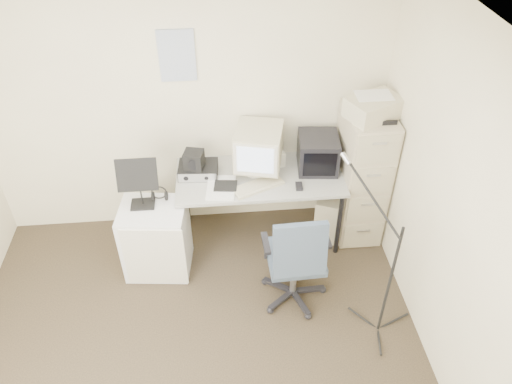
{
  "coord_description": "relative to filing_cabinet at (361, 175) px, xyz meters",
  "views": [
    {
      "loc": [
        0.26,
        -2.12,
        3.44
      ],
      "look_at": [
        0.55,
        0.95,
        0.95
      ],
      "focal_mm": 35.0,
      "sensor_mm": 36.0,
      "label": 1
    }
  ],
  "objects": [
    {
      "name": "floor",
      "position": [
        -1.58,
        -1.48,
        -0.66
      ],
      "size": [
        3.6,
        3.6,
        0.01
      ],
      "primitive_type": "cube",
      "color": "#2B261B",
      "rests_on": "ground"
    },
    {
      "name": "ceiling",
      "position": [
        -1.58,
        -1.48,
        1.85
      ],
      "size": [
        3.6,
        3.6,
        0.01
      ],
      "primitive_type": "cube",
      "color": "white",
      "rests_on": "ground"
    },
    {
      "name": "wall_back",
      "position": [
        -1.58,
        0.32,
        0.6
      ],
      "size": [
        3.6,
        0.02,
        2.5
      ],
      "primitive_type": "cube",
      "color": "#FDF6CB",
      "rests_on": "ground"
    },
    {
      "name": "wall_right",
      "position": [
        0.22,
        -1.48,
        0.6
      ],
      "size": [
        0.02,
        3.6,
        2.5
      ],
      "primitive_type": "cube",
      "color": "#FDF6CB",
      "rests_on": "ground"
    },
    {
      "name": "wall_calendar",
      "position": [
        -1.6,
        0.31,
        1.1
      ],
      "size": [
        0.3,
        0.02,
        0.44
      ],
      "primitive_type": "cube",
      "color": "white",
      "rests_on": "wall_back"
    },
    {
      "name": "filing_cabinet",
      "position": [
        0.0,
        0.0,
        0.0
      ],
      "size": [
        0.4,
        0.6,
        1.3
      ],
      "primitive_type": "cube",
      "color": "#C7BD92",
      "rests_on": "floor"
    },
    {
      "name": "printer",
      "position": [
        0.0,
        -0.05,
        0.74
      ],
      "size": [
        0.53,
        0.46,
        0.17
      ],
      "primitive_type": "cube",
      "rotation": [
        0.0,
        0.0,
        0.43
      ],
      "color": "#BCB28B",
      "rests_on": "filing_cabinet"
    },
    {
      "name": "desk",
      "position": [
        -0.95,
        -0.03,
        -0.29
      ],
      "size": [
        1.5,
        0.7,
        0.73
      ],
      "primitive_type": "cube",
      "color": "#ACADA6",
      "rests_on": "floor"
    },
    {
      "name": "crt_monitor",
      "position": [
        -0.95,
        0.05,
        0.3
      ],
      "size": [
        0.48,
        0.5,
        0.44
      ],
      "primitive_type": "cube",
      "rotation": [
        0.0,
        0.0,
        -0.23
      ],
      "color": "#BCB28B",
      "rests_on": "desk"
    },
    {
      "name": "crt_tv",
      "position": [
        -0.41,
        0.06,
        0.24
      ],
      "size": [
        0.39,
        0.41,
        0.32
      ],
      "primitive_type": "cube",
      "rotation": [
        0.0,
        0.0,
        -0.1
      ],
      "color": "black",
      "rests_on": "desk"
    },
    {
      "name": "desk_speaker",
      "position": [
        -0.74,
        0.11,
        0.15
      ],
      "size": [
        0.09,
        0.09,
        0.14
      ],
      "primitive_type": "cube",
      "rotation": [
        0.0,
        0.0,
        0.2
      ],
      "color": "silver",
      "rests_on": "desk"
    },
    {
      "name": "keyboard",
      "position": [
        -0.98,
        -0.19,
        0.09
      ],
      "size": [
        0.48,
        0.33,
        0.03
      ],
      "primitive_type": "cube",
      "rotation": [
        0.0,
        0.0,
        0.42
      ],
      "color": "#BCB28B",
      "rests_on": "desk"
    },
    {
      "name": "mouse",
      "position": [
        -0.62,
        -0.23,
        0.09
      ],
      "size": [
        0.07,
        0.1,
        0.03
      ],
      "primitive_type": "cube",
      "rotation": [
        0.0,
        0.0,
        -0.07
      ],
      "color": "black",
      "rests_on": "desk"
    },
    {
      "name": "radio_receiver",
      "position": [
        -1.5,
        0.05,
        0.13
      ],
      "size": [
        0.37,
        0.27,
        0.1
      ],
      "primitive_type": "cube",
      "rotation": [
        0.0,
        0.0,
        -0.07
      ],
      "color": "black",
      "rests_on": "desk"
    },
    {
      "name": "radio_speaker",
      "position": [
        -1.53,
        0.02,
        0.26
      ],
      "size": [
        0.2,
        0.19,
        0.16
      ],
      "primitive_type": "cube",
      "rotation": [
        0.0,
        0.0,
        -0.25
      ],
      "color": "black",
      "rests_on": "radio_receiver"
    },
    {
      "name": "papers",
      "position": [
        -1.3,
        -0.18,
        0.09
      ],
      "size": [
        0.28,
        0.36,
        0.02
      ],
      "primitive_type": "cube",
      "rotation": [
        0.0,
        0.0,
        -0.11
      ],
      "color": "white",
      "rests_on": "desk"
    },
    {
      "name": "pc_tower",
      "position": [
        -0.24,
        0.02,
        -0.42
      ],
      "size": [
        0.4,
        0.54,
        0.46
      ],
      "primitive_type": "cube",
      "rotation": [
        0.0,
        0.0,
        -0.41
      ],
      "color": "#BCB28B",
      "rests_on": "floor"
    },
    {
      "name": "office_chair",
      "position": [
        -0.74,
        -0.82,
        -0.15
      ],
      "size": [
        0.6,
        0.6,
        1.01
      ],
      "primitive_type": "cube",
      "rotation": [
        0.0,
        0.0,
        0.04
      ],
      "color": "#3B4455",
      "rests_on": "floor"
    },
    {
      "name": "side_cart",
      "position": [
        -1.9,
        -0.36,
        -0.31
      ],
      "size": [
        0.6,
        0.5,
        0.69
      ],
      "primitive_type": "cube",
      "rotation": [
        0.0,
        0.0,
        -0.11
      ],
      "color": "white",
      "rests_on": "floor"
    },
    {
      "name": "music_stand",
      "position": [
        -1.97,
        -0.29,
        0.28
      ],
      "size": [
        0.37,
        0.27,
        0.48
      ],
      "primitive_type": "cube",
      "rotation": [
        0.0,
        0.0,
        0.33
      ],
      "color": "black",
      "rests_on": "side_cart"
    },
    {
      "name": "headphones",
      "position": [
        -1.83,
        -0.23,
        0.09
      ],
      "size": [
        0.19,
        0.19,
        0.03
      ],
      "primitive_type": "torus",
      "rotation": [
        0.0,
        0.0,
        -0.4
      ],
      "color": "black",
      "rests_on": "side_cart"
    },
    {
      "name": "mic_stand",
      "position": [
        -0.09,
        -1.22,
        0.09
      ],
      "size": [
        0.03,
        0.03,
        1.47
      ],
      "primitive_type": "cylinder",
      "rotation": [
        0.0,
        0.0,
        2.09
      ],
      "color": "black",
      "rests_on": "floor"
    }
  ]
}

